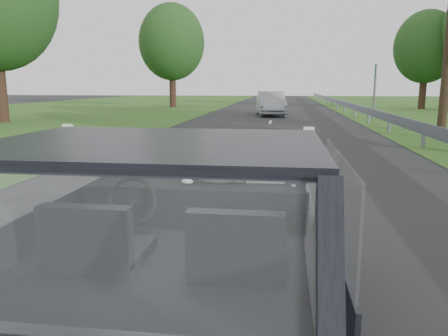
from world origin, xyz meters
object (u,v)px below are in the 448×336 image
(cat, at_px, (219,172))
(highway_sign, at_px, (374,91))
(subject_car, at_px, (178,248))
(other_car, at_px, (271,103))

(cat, bearing_deg, highway_sign, 69.59)
(subject_car, bearing_deg, highway_sign, 76.17)
(cat, bearing_deg, other_car, 84.19)
(subject_car, distance_m, highway_sign, 21.91)
(cat, distance_m, other_car, 22.19)
(subject_car, height_order, other_car, subject_car)
(cat, distance_m, highway_sign, 21.25)
(cat, height_order, highway_sign, highway_sign)
(cat, height_order, other_car, other_car)
(highway_sign, bearing_deg, cat, -91.14)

